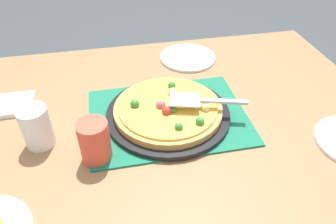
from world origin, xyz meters
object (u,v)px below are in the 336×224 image
Objects in this scene: pizza at (168,109)px; napkin_stack at (14,105)px; pizza_pan at (168,114)px; plate_side at (188,57)px; cup_near at (95,142)px; cup_far at (37,127)px; pizza_server at (201,100)px.

pizza is 0.50m from napkin_stack.
napkin_stack is at bearing 162.38° from pizza_pan.
plate_side is (0.15, 0.34, -0.01)m from pizza_pan.
pizza is at bearing -17.66° from napkin_stack.
pizza_pan is 0.50m from napkin_stack.
cup_near and cup_far have the same top height.
cup_far is 1.00× the size of napkin_stack.
cup_far reaches higher than pizza_pan.
pizza_server is at bearing -15.51° from pizza.
pizza_server is (0.31, 0.10, 0.01)m from cup_near.
cup_near is 1.00× the size of napkin_stack.
pizza_pan is at bearing 30.67° from cup_near.
cup_near reaches higher than pizza_pan.
plate_side is 0.65m from napkin_stack.
cup_near reaches higher than pizza.
cup_far is (-0.37, -0.04, 0.03)m from pizza.
pizza is 2.75× the size of napkin_stack.
pizza reaches higher than pizza_pan.
plate_side is 1.83× the size of cup_near.
napkin_stack is (-0.26, 0.28, -0.05)m from cup_near.
pizza_pan reaches higher than plate_side.
napkin_stack is at bearing -162.93° from plate_side.
pizza_pan is 3.17× the size of napkin_stack.
pizza_server is (0.09, -0.03, 0.04)m from pizza.
cup_near is (-0.37, -0.47, 0.06)m from plate_side.
cup_near reaches higher than plate_side.
plate_side is (0.15, 0.34, -0.03)m from pizza.
plate_side is 1.83× the size of cup_far.
pizza reaches higher than napkin_stack.
plate_side is 0.65m from cup_far.
pizza_server is at bearing -17.31° from napkin_stack.
pizza_server is 1.94× the size of napkin_stack.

